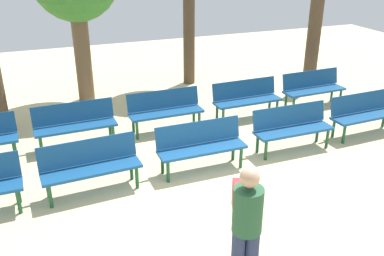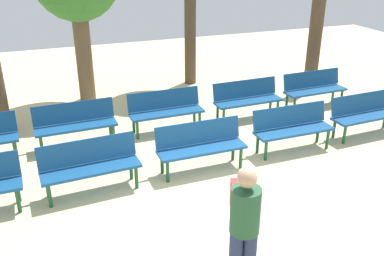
{
  "view_description": "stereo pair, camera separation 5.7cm",
  "coord_description": "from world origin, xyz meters",
  "px_view_note": "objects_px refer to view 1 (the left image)",
  "views": [
    {
      "loc": [
        -2.65,
        -4.82,
        3.87
      ],
      "look_at": [
        0.0,
        2.14,
        0.55
      ],
      "focal_mm": 40.04,
      "sensor_mm": 36.0,
      "label": 1
    },
    {
      "loc": [
        -2.6,
        -4.84,
        3.87
      ],
      "look_at": [
        0.0,
        2.14,
        0.55
      ],
      "focal_mm": 40.04,
      "sensor_mm": 36.0,
      "label": 2
    }
  ],
  "objects_px": {
    "bench_r0_c1": "(90,164)",
    "bench_r1_c1": "(75,122)",
    "tree_3": "(313,41)",
    "visitor_with_backpack": "(246,222)",
    "bench_r1_c2": "(165,108)",
    "bench_r0_c4": "(364,112)",
    "bench_r1_c4": "(313,87)",
    "bench_r0_c2": "(201,144)",
    "bench_r1_c3": "(246,97)",
    "bench_r0_c3": "(292,126)"
  },
  "relations": [
    {
      "from": "bench_r0_c1",
      "to": "bench_r1_c1",
      "type": "bearing_deg",
      "value": 87.48
    },
    {
      "from": "tree_3",
      "to": "visitor_with_backpack",
      "type": "distance_m",
      "value": 8.07
    },
    {
      "from": "bench_r1_c2",
      "to": "visitor_with_backpack",
      "type": "bearing_deg",
      "value": -97.18
    },
    {
      "from": "bench_r0_c4",
      "to": "bench_r1_c4",
      "type": "bearing_deg",
      "value": 88.99
    },
    {
      "from": "tree_3",
      "to": "bench_r1_c1",
      "type": "bearing_deg",
      "value": -167.26
    },
    {
      "from": "bench_r0_c1",
      "to": "bench_r1_c2",
      "type": "xyz_separation_m",
      "value": [
        1.88,
        1.92,
        0.0
      ]
    },
    {
      "from": "bench_r1_c2",
      "to": "bench_r1_c4",
      "type": "bearing_deg",
      "value": 0.74
    },
    {
      "from": "bench_r0_c2",
      "to": "bench_r1_c2",
      "type": "xyz_separation_m",
      "value": [
        -0.07,
        1.87,
        0.0
      ]
    },
    {
      "from": "bench_r0_c2",
      "to": "bench_r0_c4",
      "type": "bearing_deg",
      "value": 2.48
    },
    {
      "from": "bench_r1_c4",
      "to": "visitor_with_backpack",
      "type": "xyz_separation_m",
      "value": [
        -4.38,
        -4.84,
        0.43
      ]
    },
    {
      "from": "bench_r0_c4",
      "to": "tree_3",
      "type": "xyz_separation_m",
      "value": [
        0.79,
        3.09,
        0.79
      ]
    },
    {
      "from": "bench_r1_c1",
      "to": "bench_r1_c3",
      "type": "relative_size",
      "value": 1.0
    },
    {
      "from": "bench_r0_c3",
      "to": "bench_r0_c4",
      "type": "xyz_separation_m",
      "value": [
        1.85,
        0.09,
        0.0
      ]
    },
    {
      "from": "visitor_with_backpack",
      "to": "bench_r0_c4",
      "type": "bearing_deg",
      "value": -125.35
    },
    {
      "from": "visitor_with_backpack",
      "to": "bench_r1_c3",
      "type": "bearing_deg",
      "value": -97.8
    },
    {
      "from": "tree_3",
      "to": "visitor_with_backpack",
      "type": "height_order",
      "value": "tree_3"
    },
    {
      "from": "tree_3",
      "to": "bench_r0_c3",
      "type": "bearing_deg",
      "value": -129.72
    },
    {
      "from": "bench_r0_c1",
      "to": "bench_r0_c2",
      "type": "xyz_separation_m",
      "value": [
        1.96,
        0.05,
        0.0
      ]
    },
    {
      "from": "bench_r0_c2",
      "to": "bench_r1_c1",
      "type": "height_order",
      "value": "same"
    },
    {
      "from": "bench_r0_c2",
      "to": "bench_r1_c1",
      "type": "distance_m",
      "value": 2.67
    },
    {
      "from": "tree_3",
      "to": "visitor_with_backpack",
      "type": "relative_size",
      "value": 1.57
    },
    {
      "from": "bench_r0_c2",
      "to": "bench_r0_c4",
      "type": "relative_size",
      "value": 0.99
    },
    {
      "from": "bench_r1_c2",
      "to": "tree_3",
      "type": "bearing_deg",
      "value": 15.99
    },
    {
      "from": "bench_r0_c4",
      "to": "visitor_with_backpack",
      "type": "xyz_separation_m",
      "value": [
        -4.42,
        -3.07,
        0.43
      ]
    },
    {
      "from": "bench_r0_c1",
      "to": "bench_r0_c3",
      "type": "distance_m",
      "value": 3.94
    },
    {
      "from": "bench_r1_c4",
      "to": "bench_r0_c1",
      "type": "bearing_deg",
      "value": -162.5
    },
    {
      "from": "bench_r0_c4",
      "to": "visitor_with_backpack",
      "type": "distance_m",
      "value": 5.4
    },
    {
      "from": "bench_r1_c1",
      "to": "visitor_with_backpack",
      "type": "xyz_separation_m",
      "value": [
        1.38,
        -4.66,
        0.43
      ]
    },
    {
      "from": "bench_r0_c2",
      "to": "bench_r1_c1",
      "type": "bearing_deg",
      "value": 137.36
    },
    {
      "from": "bench_r0_c3",
      "to": "bench_r1_c1",
      "type": "distance_m",
      "value": 4.3
    },
    {
      "from": "bench_r1_c2",
      "to": "bench_r1_c4",
      "type": "xyz_separation_m",
      "value": [
        3.85,
        0.1,
        0.0
      ]
    },
    {
      "from": "bench_r0_c4",
      "to": "bench_r1_c4",
      "type": "xyz_separation_m",
      "value": [
        -0.04,
        1.78,
        0.0
      ]
    },
    {
      "from": "bench_r0_c3",
      "to": "bench_r0_c4",
      "type": "height_order",
      "value": "same"
    },
    {
      "from": "bench_r0_c1",
      "to": "bench_r0_c4",
      "type": "bearing_deg",
      "value": -0.84
    },
    {
      "from": "bench_r1_c4",
      "to": "tree_3",
      "type": "bearing_deg",
      "value": 55.67
    },
    {
      "from": "bench_r0_c1",
      "to": "bench_r1_c3",
      "type": "xyz_separation_m",
      "value": [
        3.85,
        1.94,
        0.0
      ]
    },
    {
      "from": "bench_r0_c3",
      "to": "bench_r1_c2",
      "type": "distance_m",
      "value": 2.7
    },
    {
      "from": "bench_r0_c4",
      "to": "bench_r1_c3",
      "type": "xyz_separation_m",
      "value": [
        -1.92,
        1.69,
        0.0
      ]
    },
    {
      "from": "bench_r0_c1",
      "to": "visitor_with_backpack",
      "type": "distance_m",
      "value": 3.16
    },
    {
      "from": "bench_r0_c3",
      "to": "bench_r1_c3",
      "type": "bearing_deg",
      "value": 92.1
    },
    {
      "from": "bench_r1_c4",
      "to": "tree_3",
      "type": "height_order",
      "value": "tree_3"
    },
    {
      "from": "bench_r1_c3",
      "to": "bench_r1_c1",
      "type": "bearing_deg",
      "value": -179.93
    },
    {
      "from": "tree_3",
      "to": "bench_r1_c4",
      "type": "bearing_deg",
      "value": -122.4
    },
    {
      "from": "bench_r1_c3",
      "to": "bench_r0_c2",
      "type": "bearing_deg",
      "value": -136.45
    },
    {
      "from": "bench_r0_c4",
      "to": "bench_r1_c2",
      "type": "xyz_separation_m",
      "value": [
        -3.89,
        1.67,
        0.0
      ]
    },
    {
      "from": "bench_r0_c4",
      "to": "bench_r1_c1",
      "type": "relative_size",
      "value": 1.0
    },
    {
      "from": "bench_r0_c1",
      "to": "visitor_with_backpack",
      "type": "bearing_deg",
      "value": -67.63
    },
    {
      "from": "visitor_with_backpack",
      "to": "bench_r0_c3",
      "type": "bearing_deg",
      "value": -110.95
    },
    {
      "from": "bench_r0_c2",
      "to": "bench_r1_c4",
      "type": "xyz_separation_m",
      "value": [
        3.78,
        1.97,
        0.0
      ]
    },
    {
      "from": "bench_r0_c3",
      "to": "tree_3",
      "type": "bearing_deg",
      "value": 49.89
    }
  ]
}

